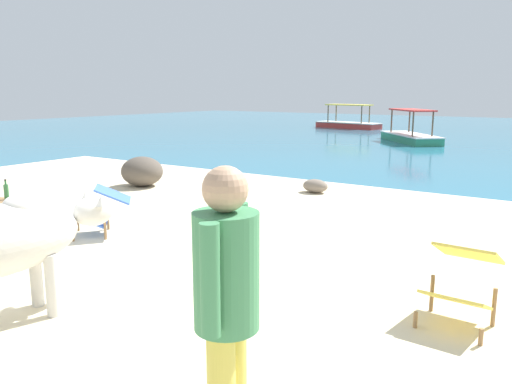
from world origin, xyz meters
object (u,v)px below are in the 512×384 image
Objects in this scene: person_standing at (227,303)px; low_bench_table at (1,205)px; bottle at (6,192)px; deck_chair_far at (102,207)px; boat_red at (348,123)px; deck_chair_near at (462,278)px; boat_green at (410,135)px.

low_bench_table is at bearing -37.76° from person_standing.
deck_chair_far is at bearing 21.13° from bottle.
boat_red is at bearing -120.32° from deck_chair_far.
bottle reaches higher than deck_chair_far.
boat_red is at bearing 101.56° from bottle.
deck_chair_near is 0.86× the size of deck_chair_far.
deck_chair_near is (6.16, 0.53, 0.03)m from low_bench_table.
low_bench_table is 0.21m from bottle.
person_standing reaches higher than bottle.
person_standing reaches higher than boat_red.
bottle is 6.16m from deck_chair_near.
boat_red is 1.08× the size of boat_green.
deck_chair_near is 0.21× the size of boat_red.
low_bench_table is at bearing -98.67° from bottle.
low_bench_table is 0.95× the size of deck_chair_far.
boat_red is (-10.15, 24.48, -0.70)m from person_standing.
bottle is at bearing -24.48° from deck_chair_far.
person_standing is (5.58, -2.15, 0.40)m from bottle.
deck_chair_far is 22.60m from boat_red.
deck_chair_far is 15.83m from boat_green.
low_bench_table is 0.23× the size of boat_red.
deck_chair_near reaches higher than low_bench_table.
boat_green is (5.30, -5.98, 0.00)m from boat_red.
boat_green reaches higher than deck_chair_near.
deck_chair_near is at bearing 158.51° from boat_green.
low_bench_table is 2.93× the size of bottle.
bottle is 1.50m from deck_chair_far.
low_bench_table is 0.24× the size of boat_green.
boat_red reaches higher than deck_chair_far.
deck_chair_near is 24.38m from boat_red.
bottle is 0.32× the size of deck_chair_far.
person_standing reaches higher than deck_chair_far.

